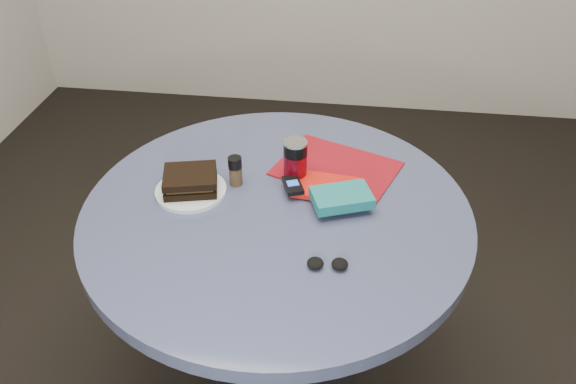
# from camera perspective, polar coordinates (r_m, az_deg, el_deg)

# --- Properties ---
(ground) EXTENTS (4.00, 4.00, 0.00)m
(ground) POSITION_cam_1_polar(r_m,az_deg,el_deg) (2.00, -0.90, -18.63)
(ground) COLOR black
(ground) RESTS_ON ground
(table) EXTENTS (1.00, 1.00, 0.75)m
(table) POSITION_cam_1_polar(r_m,az_deg,el_deg) (1.55, -1.11, -6.24)
(table) COLOR black
(table) RESTS_ON ground
(plate) EXTENTS (0.22, 0.22, 0.01)m
(plate) POSITION_cam_1_polar(r_m,az_deg,el_deg) (1.51, -9.82, 0.14)
(plate) COLOR white
(plate) RESTS_ON table
(sandwich) EXTENTS (0.16, 0.14, 0.05)m
(sandwich) POSITION_cam_1_polar(r_m,az_deg,el_deg) (1.49, -9.89, 1.15)
(sandwich) COLOR black
(sandwich) RESTS_ON plate
(soda_can) EXTENTS (0.08, 0.08, 0.12)m
(soda_can) POSITION_cam_1_polar(r_m,az_deg,el_deg) (1.51, 0.74, 3.20)
(soda_can) COLOR #67050F
(soda_can) RESTS_ON table
(pepper_grinder) EXTENTS (0.05, 0.05, 0.08)m
(pepper_grinder) POSITION_cam_1_polar(r_m,az_deg,el_deg) (1.50, -5.36, 2.17)
(pepper_grinder) COLOR #44311D
(pepper_grinder) RESTS_ON table
(magazine) EXTENTS (0.38, 0.34, 0.01)m
(magazine) POSITION_cam_1_polar(r_m,az_deg,el_deg) (1.58, 4.94, 2.39)
(magazine) COLOR maroon
(magazine) RESTS_ON table
(red_book) EXTENTS (0.18, 0.13, 0.01)m
(red_book) POSITION_cam_1_polar(r_m,az_deg,el_deg) (1.49, 3.84, 0.48)
(red_book) COLOR red
(red_book) RESTS_ON magazine
(novel) EXTENTS (0.17, 0.14, 0.03)m
(novel) POSITION_cam_1_polar(r_m,az_deg,el_deg) (1.42, 5.47, -0.57)
(novel) COLOR #176A6E
(novel) RESTS_ON red_book
(mp3_player) EXTENTS (0.07, 0.09, 0.01)m
(mp3_player) POSITION_cam_1_polar(r_m,az_deg,el_deg) (1.47, 0.48, 0.70)
(mp3_player) COLOR black
(mp3_player) RESTS_ON red_book
(headphones) EXTENTS (0.10, 0.04, 0.02)m
(headphones) POSITION_cam_1_polar(r_m,az_deg,el_deg) (1.27, 4.03, -7.28)
(headphones) COLOR black
(headphones) RESTS_ON table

